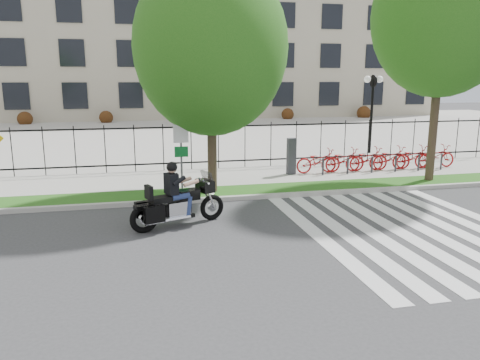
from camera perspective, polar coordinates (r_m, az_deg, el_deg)
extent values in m
plane|color=#363638|center=(11.85, -0.37, -7.63)|extent=(120.00, 120.00, 0.00)
cube|color=#A9A89F|center=(15.68, -3.61, -2.38)|extent=(60.00, 0.20, 0.15)
cube|color=#235415|center=(16.49, -4.09, -1.65)|extent=(60.00, 1.50, 0.15)
cube|color=#AAA79F|center=(18.90, -5.25, 0.13)|extent=(60.00, 3.50, 0.15)
cube|color=#AAA79F|center=(36.18, -8.99, 5.79)|extent=(80.00, 34.00, 0.10)
cube|color=#AAA189|center=(56.25, -10.86, 18.13)|extent=(60.00, 20.00, 20.00)
cylinder|color=black|center=(26.10, 15.71, 7.34)|extent=(0.14, 0.14, 4.00)
cylinder|color=black|center=(26.02, 15.96, 11.51)|extent=(0.06, 0.70, 0.70)
sphere|color=white|center=(25.86, 15.27, 11.77)|extent=(0.36, 0.36, 0.36)
sphere|color=white|center=(26.19, 16.66, 11.69)|extent=(0.36, 0.36, 0.36)
cylinder|color=#392A1F|center=(16.19, -3.43, 4.45)|extent=(0.32, 0.32, 3.38)
ellipsoid|color=#175513|center=(16.08, -3.58, 15.92)|extent=(5.12, 5.12, 5.89)
cylinder|color=#392A1F|center=(19.46, 22.56, 6.65)|extent=(0.32, 0.32, 4.58)
ellipsoid|color=#175513|center=(19.53, 23.52, 17.90)|extent=(5.14, 5.14, 5.91)
cube|color=#2D2D33|center=(19.39, 6.28, 2.89)|extent=(0.35, 0.25, 1.50)
imported|color=#A30F11|center=(19.86, 9.54, 2.31)|extent=(1.94, 0.68, 1.02)
cylinder|color=#2D2D33|center=(19.43, 10.08, 1.60)|extent=(0.08, 0.08, 0.70)
imported|color=#A30F11|center=(20.30, 12.42, 2.41)|extent=(1.94, 0.68, 1.02)
cylinder|color=#2D2D33|center=(19.88, 13.01, 1.71)|extent=(0.08, 0.08, 0.70)
imported|color=#A30F11|center=(20.79, 15.17, 2.49)|extent=(1.94, 0.68, 1.02)
cylinder|color=#2D2D33|center=(20.38, 15.80, 1.81)|extent=(0.08, 0.08, 0.70)
imported|color=#A30F11|center=(21.32, 17.79, 2.57)|extent=(1.94, 0.68, 1.02)
cylinder|color=#2D2D33|center=(20.92, 18.45, 1.91)|extent=(0.08, 0.08, 0.70)
imported|color=#A30F11|center=(21.90, 20.27, 2.64)|extent=(1.94, 0.68, 1.02)
cylinder|color=#2D2D33|center=(21.51, 20.96, 1.99)|extent=(0.08, 0.08, 0.70)
imported|color=#A30F11|center=(22.51, 22.62, 2.70)|extent=(1.94, 0.68, 1.02)
cylinder|color=#2D2D33|center=(22.14, 23.33, 2.07)|extent=(0.08, 0.08, 0.70)
cylinder|color=#59595B|center=(15.77, -7.16, 2.56)|extent=(0.07, 0.07, 2.50)
cube|color=white|center=(15.61, -7.23, 5.61)|extent=(0.50, 0.03, 0.60)
cube|color=#0C6626|center=(15.69, -7.17, 3.44)|extent=(0.45, 0.03, 0.35)
torus|color=black|center=(13.62, -3.44, -3.34)|extent=(0.76, 0.40, 0.76)
torus|color=black|center=(12.76, -11.61, -4.65)|extent=(0.81, 0.43, 0.80)
cube|color=black|center=(13.35, -4.30, -0.71)|extent=(0.52, 0.68, 0.33)
cube|color=#26262B|center=(13.34, -4.03, 0.39)|extent=(0.34, 0.57, 0.33)
cube|color=silver|center=(13.10, -7.62, -3.51)|extent=(0.75, 0.58, 0.44)
cube|color=black|center=(13.15, -6.38, -1.79)|extent=(0.69, 0.56, 0.29)
cube|color=black|center=(12.86, -9.21, -2.29)|extent=(0.86, 0.64, 0.15)
cube|color=black|center=(12.64, -11.06, -1.50)|extent=(0.23, 0.39, 0.37)
cube|color=black|center=(12.48, -10.38, -4.15)|extent=(0.58, 0.35, 0.44)
cube|color=black|center=(13.07, -11.51, -3.45)|extent=(0.58, 0.35, 0.44)
cube|color=black|center=(12.86, -8.38, -0.46)|extent=(0.40, 0.50, 0.57)
sphere|color=tan|center=(12.79, -8.30, 1.38)|extent=(0.25, 0.25, 0.25)
sphere|color=black|center=(12.78, -8.31, 1.57)|extent=(0.30, 0.30, 0.30)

